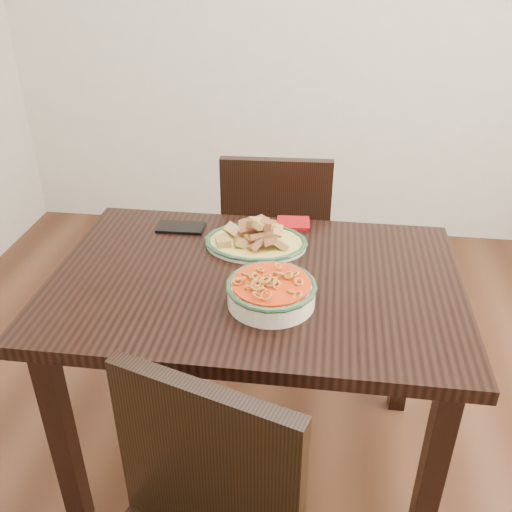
# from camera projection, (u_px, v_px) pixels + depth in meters

# --- Properties ---
(floor) EXTENTS (3.50, 3.50, 0.00)m
(floor) POSITION_uv_depth(u_px,v_px,m) (291.00, 450.00, 2.05)
(floor) COLOR #3B1F12
(floor) RESTS_ON ground
(wall_back) EXTENTS (3.50, 0.10, 2.60)m
(wall_back) POSITION_uv_depth(u_px,v_px,m) (326.00, 0.00, 2.89)
(wall_back) COLOR beige
(wall_back) RESTS_ON ground
(dining_table) EXTENTS (1.19, 0.79, 0.75)m
(dining_table) POSITION_uv_depth(u_px,v_px,m) (255.00, 306.00, 1.70)
(dining_table) COLOR black
(dining_table) RESTS_ON ground
(chair_far) EXTENTS (0.44, 0.44, 0.89)m
(chair_far) POSITION_uv_depth(u_px,v_px,m) (276.00, 239.00, 2.37)
(chair_far) COLOR black
(chair_far) RESTS_ON ground
(fish_plate) EXTENTS (0.32, 0.25, 0.11)m
(fish_plate) POSITION_uv_depth(u_px,v_px,m) (256.00, 233.00, 1.79)
(fish_plate) COLOR beige
(fish_plate) RESTS_ON dining_table
(noodle_bowl) EXTENTS (0.25, 0.25, 0.08)m
(noodle_bowl) POSITION_uv_depth(u_px,v_px,m) (271.00, 289.00, 1.51)
(noodle_bowl) COLOR beige
(noodle_bowl) RESTS_ON dining_table
(smartphone) EXTENTS (0.16, 0.09, 0.01)m
(smartphone) POSITION_uv_depth(u_px,v_px,m) (181.00, 227.00, 1.91)
(smartphone) COLOR black
(smartphone) RESTS_ON dining_table
(napkin) EXTENTS (0.12, 0.10, 0.01)m
(napkin) POSITION_uv_depth(u_px,v_px,m) (293.00, 223.00, 1.93)
(napkin) COLOR maroon
(napkin) RESTS_ON dining_table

